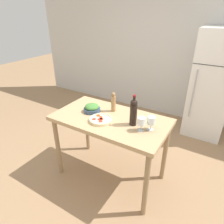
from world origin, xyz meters
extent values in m
plane|color=#9E7A56|center=(0.00, 0.00, 0.00)|extent=(14.00, 14.00, 0.00)
cube|color=silver|center=(0.00, 2.19, 1.30)|extent=(6.40, 0.06, 2.60)
cube|color=white|center=(0.86, 1.82, 0.89)|extent=(0.63, 0.65, 1.78)
cube|color=black|center=(0.86, 1.49, 1.28)|extent=(0.62, 0.01, 0.01)
cylinder|color=#B2B2B7|center=(0.64, 1.47, 0.80)|extent=(0.02, 0.02, 0.80)
cube|color=tan|center=(0.00, 0.00, 0.86)|extent=(1.34, 0.73, 0.05)
cylinder|color=#967A55|center=(-0.61, -0.31, 0.42)|extent=(0.06, 0.06, 0.84)
cylinder|color=#967A55|center=(0.61, -0.31, 0.42)|extent=(0.06, 0.06, 0.84)
cylinder|color=#967A55|center=(-0.61, 0.31, 0.42)|extent=(0.06, 0.06, 0.84)
cylinder|color=#967A55|center=(0.61, 0.31, 0.42)|extent=(0.06, 0.06, 0.84)
cylinder|color=black|center=(0.29, 0.00, 1.00)|extent=(0.08, 0.08, 0.24)
sphere|color=black|center=(0.29, 0.00, 1.14)|extent=(0.08, 0.08, 0.08)
cylinder|color=black|center=(0.29, 0.00, 1.18)|extent=(0.03, 0.03, 0.07)
cylinder|color=maroon|center=(0.29, 0.00, 1.22)|extent=(0.03, 0.03, 0.02)
cylinder|color=silver|center=(0.41, -0.07, 0.89)|extent=(0.07, 0.07, 0.00)
cylinder|color=silver|center=(0.41, -0.07, 0.92)|extent=(0.01, 0.01, 0.07)
cylinder|color=white|center=(0.41, -0.07, 1.00)|extent=(0.08, 0.08, 0.08)
cylinder|color=maroon|center=(0.41, -0.07, 0.97)|extent=(0.07, 0.07, 0.03)
cylinder|color=silver|center=(0.49, 0.00, 0.89)|extent=(0.07, 0.07, 0.00)
cylinder|color=silver|center=(0.49, 0.00, 0.92)|extent=(0.01, 0.01, 0.07)
cylinder|color=white|center=(0.49, 0.00, 1.00)|extent=(0.08, 0.08, 0.08)
cylinder|color=maroon|center=(0.49, 0.00, 0.96)|extent=(0.07, 0.07, 0.01)
cylinder|color=#AD7F51|center=(-0.06, 0.17, 0.98)|extent=(0.06, 0.06, 0.20)
sphere|color=#936C45|center=(-0.06, 0.17, 1.11)|extent=(0.05, 0.05, 0.05)
cylinder|color=#384C6B|center=(-0.28, 0.02, 0.91)|extent=(0.20, 0.20, 0.05)
ellipsoid|color=#478438|center=(-0.28, 0.02, 0.95)|extent=(0.17, 0.17, 0.07)
cylinder|color=beige|center=(-0.05, -0.12, 0.90)|extent=(0.26, 0.26, 0.02)
torus|color=beige|center=(-0.05, -0.12, 0.91)|extent=(0.26, 0.26, 0.02)
cylinder|color=red|center=(-0.07, -0.08, 0.91)|extent=(0.04, 0.04, 0.01)
cylinder|color=red|center=(-0.04, -0.12, 0.91)|extent=(0.04, 0.04, 0.01)
cylinder|color=red|center=(-0.05, -0.12, 0.91)|extent=(0.04, 0.04, 0.01)
cylinder|color=#D83F2E|center=(-0.12, -0.16, 0.91)|extent=(0.05, 0.05, 0.01)
cylinder|color=#D04119|center=(-0.12, -0.07, 0.91)|extent=(0.05, 0.05, 0.01)
cylinder|color=red|center=(-0.06, -0.14, 0.91)|extent=(0.04, 0.04, 0.01)
cylinder|color=red|center=(-0.02, -0.16, 0.91)|extent=(0.04, 0.04, 0.01)
camera|label=1|loc=(1.07, -1.72, 2.01)|focal=32.00mm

